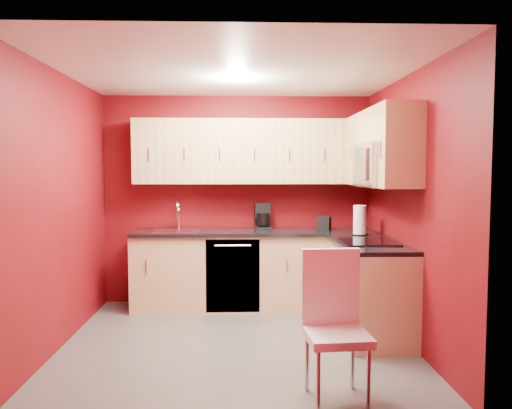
{
  "coord_description": "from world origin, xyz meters",
  "views": [
    {
      "loc": [
        0.03,
        -4.57,
        1.61
      ],
      "look_at": [
        0.2,
        0.55,
        1.26
      ],
      "focal_mm": 35.0,
      "sensor_mm": 36.0,
      "label": 1
    }
  ],
  "objects": [
    {
      "name": "cooktop",
      "position": [
        1.28,
        0.2,
        0.92
      ],
      "size": [
        0.5,
        0.55,
        0.01
      ],
      "primitive_type": "cube",
      "color": "black",
      "rests_on": "countertop_right"
    },
    {
      "name": "microwave",
      "position": [
        1.39,
        0.2,
        1.66
      ],
      "size": [
        0.42,
        0.76,
        0.42
      ],
      "color": "silver",
      "rests_on": "upper_cabinets_right"
    },
    {
      "name": "countertop_right",
      "position": [
        1.29,
        0.23,
        0.89
      ],
      "size": [
        0.63,
        1.27,
        0.04
      ],
      "primitive_type": "cube",
      "color": "black",
      "rests_on": "base_cabinets_right"
    },
    {
      "name": "wall_front",
      "position": [
        0.0,
        -1.5,
        1.25
      ],
      "size": [
        3.2,
        0.0,
        3.2
      ],
      "primitive_type": "plane",
      "rotation": [
        -1.57,
        0.0,
        0.0
      ],
      "color": "maroon",
      "rests_on": "floor"
    },
    {
      "name": "wall_left",
      "position": [
        -1.6,
        0.0,
        1.25
      ],
      "size": [
        0.0,
        3.0,
        3.0
      ],
      "primitive_type": "plane",
      "rotation": [
        1.57,
        0.0,
        1.57
      ],
      "color": "maroon",
      "rests_on": "floor"
    },
    {
      "name": "downlight",
      "position": [
        0.0,
        0.3,
        2.48
      ],
      "size": [
        0.2,
        0.2,
        0.01
      ],
      "primitive_type": "cylinder",
      "color": "white",
      "rests_on": "ceiling"
    },
    {
      "name": "base_cabinets_right",
      "position": [
        1.3,
        0.25,
        0.43
      ],
      "size": [
        0.6,
        1.3,
        0.87
      ],
      "primitive_type": "cube",
      "color": "tan",
      "rests_on": "floor"
    },
    {
      "name": "floor",
      "position": [
        0.0,
        0.0,
        0.0
      ],
      "size": [
        3.2,
        3.2,
        0.0
      ],
      "primitive_type": "plane",
      "color": "#4E4C49",
      "rests_on": "ground"
    },
    {
      "name": "upper_cabinets_right",
      "position": [
        1.42,
        0.44,
        1.89
      ],
      "size": [
        0.35,
        1.55,
        0.75
      ],
      "color": "tan",
      "rests_on": "wall_right"
    },
    {
      "name": "ceiling",
      "position": [
        0.0,
        0.0,
        2.5
      ],
      "size": [
        3.2,
        3.2,
        0.0
      ],
      "primitive_type": "plane",
      "rotation": [
        3.14,
        0.0,
        0.0
      ],
      "color": "white",
      "rests_on": "wall_back"
    },
    {
      "name": "coffee_maker",
      "position": [
        0.3,
        1.31,
        1.06
      ],
      "size": [
        0.2,
        0.26,
        0.31
      ],
      "primitive_type": null,
      "rotation": [
        0.0,
        0.0,
        0.06
      ],
      "color": "black",
      "rests_on": "countertop_back"
    },
    {
      "name": "paper_towel",
      "position": [
        1.33,
        0.76,
        1.07
      ],
      "size": [
        0.22,
        0.22,
        0.32
      ],
      "primitive_type": null,
      "rotation": [
        0.0,
        0.0,
        0.21
      ],
      "color": "white",
      "rests_on": "countertop_right"
    },
    {
      "name": "dishwasher_front",
      "position": [
        -0.05,
        0.91,
        0.43
      ],
      "size": [
        0.6,
        0.02,
        0.82
      ],
      "primitive_type": "cube",
      "color": "black",
      "rests_on": "base_cabinets_back"
    },
    {
      "name": "wall_back",
      "position": [
        0.0,
        1.5,
        1.25
      ],
      "size": [
        3.2,
        0.0,
        3.2
      ],
      "primitive_type": "plane",
      "rotation": [
        1.57,
        0.0,
        0.0
      ],
      "color": "maroon",
      "rests_on": "floor"
    },
    {
      "name": "dining_chair",
      "position": [
        0.7,
        -1.2,
        0.52
      ],
      "size": [
        0.45,
        0.47,
        1.04
      ],
      "primitive_type": null,
      "rotation": [
        0.0,
        0.0,
        0.07
      ],
      "color": "white",
      "rests_on": "floor"
    },
    {
      "name": "napkin_holder",
      "position": [
        1.01,
        1.18,
        0.99
      ],
      "size": [
        0.19,
        0.19,
        0.16
      ],
      "primitive_type": null,
      "rotation": [
        0.0,
        0.0,
        -0.36
      ],
      "color": "black",
      "rests_on": "countertop_back"
    },
    {
      "name": "base_cabinets_back",
      "position": [
        0.2,
        1.2,
        0.43
      ],
      "size": [
        2.8,
        0.6,
        0.87
      ],
      "primitive_type": "cube",
      "color": "tan",
      "rests_on": "floor"
    },
    {
      "name": "sink",
      "position": [
        -0.7,
        1.2,
        0.94
      ],
      "size": [
        0.52,
        0.42,
        0.35
      ],
      "color": "silver",
      "rests_on": "countertop_back"
    },
    {
      "name": "countertop_back",
      "position": [
        0.2,
        1.19,
        0.89
      ],
      "size": [
        2.8,
        0.63,
        0.04
      ],
      "primitive_type": "cube",
      "color": "black",
      "rests_on": "base_cabinets_back"
    },
    {
      "name": "wall_right",
      "position": [
        1.6,
        0.0,
        1.25
      ],
      "size": [
        0.0,
        3.0,
        3.0
      ],
      "primitive_type": "plane",
      "rotation": [
        1.57,
        0.0,
        -1.57
      ],
      "color": "maroon",
      "rests_on": "floor"
    },
    {
      "name": "upper_cabinets_back",
      "position": [
        0.2,
        1.32,
        1.83
      ],
      "size": [
        2.8,
        0.35,
        0.75
      ],
      "primitive_type": "cube",
      "color": "tan",
      "rests_on": "wall_back"
    }
  ]
}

